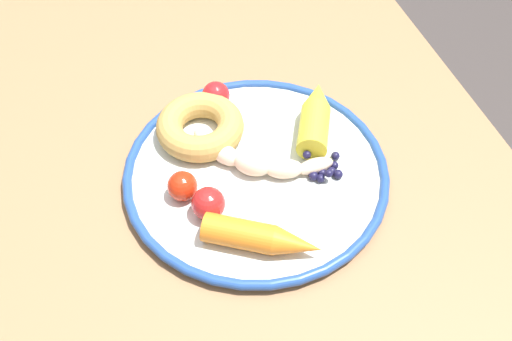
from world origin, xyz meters
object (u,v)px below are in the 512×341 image
object	(u,v)px
tomato_mid	(208,204)
tomato_far	(217,95)
banana	(255,159)
carrot_orange	(262,238)
donut	(200,126)
plate	(256,172)
carrot_yellow	(315,116)
dining_table	(233,195)
tomato_near	(182,186)
blueberry_pile	(323,168)

from	to	relation	value
tomato_mid	tomato_far	xyz separation A→B (m)	(-0.17, 0.05, -0.00)
tomato_mid	banana	bearing A→B (deg)	126.94
carrot_orange	donut	distance (m)	0.19
plate	banana	world-z (taller)	banana
carrot_yellow	donut	xyz separation A→B (m)	(-0.03, -0.15, -0.00)
carrot_yellow	tomato_mid	distance (m)	0.19
dining_table	plate	world-z (taller)	plate
tomato_mid	tomato_far	world-z (taller)	tomato_mid
dining_table	plate	bearing A→B (deg)	17.62
tomato_near	carrot_yellow	bearing A→B (deg)	108.15
banana	blueberry_pile	xyz separation A→B (m)	(0.03, 0.08, -0.01)
carrot_yellow	tomato_mid	bearing A→B (deg)	-59.86
carrot_orange	tomato_far	distance (m)	0.23
donut	tomato_far	world-z (taller)	tomato_far
banana	tomato_far	bearing A→B (deg)	-171.56
dining_table	blueberry_pile	bearing A→B (deg)	49.64
donut	tomato_near	xyz separation A→B (m)	(0.09, -0.04, 0.00)
tomato_mid	carrot_orange	bearing A→B (deg)	37.04
plate	banana	distance (m)	0.02
plate	tomato_far	xyz separation A→B (m)	(-0.13, -0.02, 0.02)
blueberry_pile	tomato_far	size ratio (longest dim) A/B	1.34
carrot_yellow	blueberry_pile	bearing A→B (deg)	-12.56
dining_table	tomato_far	size ratio (longest dim) A/B	26.47
carrot_orange	blueberry_pile	world-z (taller)	carrot_orange
banana	donut	distance (m)	0.09
tomato_far	carrot_orange	bearing A→B (deg)	-2.05
dining_table	tomato_far	distance (m)	0.15
blueberry_pile	tomato_mid	distance (m)	0.15
donut	blueberry_pile	xyz separation A→B (m)	(0.10, 0.13, -0.01)
plate	banana	size ratio (longest dim) A/B	2.06
carrot_orange	carrot_yellow	size ratio (longest dim) A/B	1.04
dining_table	plate	size ratio (longest dim) A/B	3.01
carrot_yellow	blueberry_pile	xyz separation A→B (m)	(0.08, -0.02, -0.01)
carrot_orange	tomato_far	bearing A→B (deg)	177.95
dining_table	tomato_far	xyz separation A→B (m)	(-0.07, 0.00, 0.14)
dining_table	banana	distance (m)	0.14
blueberry_pile	tomato_near	size ratio (longest dim) A/B	1.41
plate	tomato_near	world-z (taller)	tomato_near
blueberry_pile	banana	bearing A→B (deg)	-112.66
tomato_near	tomato_mid	size ratio (longest dim) A/B	0.92
dining_table	tomato_near	bearing A→B (deg)	-47.62
carrot_orange	tomato_far	size ratio (longest dim) A/B	3.51
carrot_orange	blueberry_pile	distance (m)	0.13
tomato_near	tomato_far	world-z (taller)	tomato_far
dining_table	tomato_far	bearing A→B (deg)	178.96
dining_table	donut	size ratio (longest dim) A/B	8.77
blueberry_pile	tomato_mid	world-z (taller)	tomato_mid
dining_table	donut	world-z (taller)	donut
plate	donut	world-z (taller)	donut
plate	banana	xyz separation A→B (m)	(-0.01, 0.00, 0.02)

